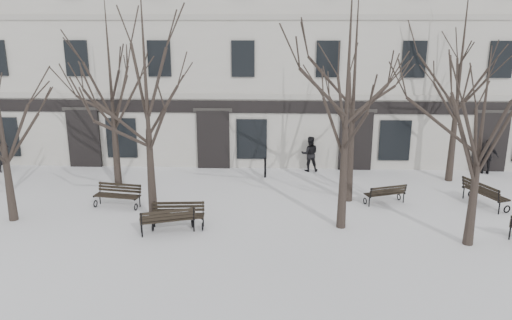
# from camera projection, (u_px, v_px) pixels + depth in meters

# --- Properties ---
(ground) EXTENTS (100.00, 100.00, 0.00)m
(ground) POSITION_uv_depth(u_px,v_px,m) (287.00, 234.00, 17.31)
(ground) COLOR white
(ground) RESTS_ON ground
(building) EXTENTS (40.40, 10.20, 11.40)m
(building) POSITION_uv_depth(u_px,v_px,m) (284.00, 50.00, 28.30)
(building) COLOR beige
(building) RESTS_ON ground
(tree_1) EXTENTS (5.81, 5.81, 8.30)m
(tree_1) POSITION_uv_depth(u_px,v_px,m) (146.00, 80.00, 16.88)
(tree_1) COLOR black
(tree_1) RESTS_ON ground
(tree_2) EXTENTS (5.99, 5.99, 8.56)m
(tree_2) POSITION_uv_depth(u_px,v_px,m) (348.00, 77.00, 16.42)
(tree_2) COLOR black
(tree_2) RESTS_ON ground
(tree_3) EXTENTS (4.49, 4.49, 6.42)m
(tree_3) POSITION_uv_depth(u_px,v_px,m) (482.00, 125.00, 15.42)
(tree_3) COLOR black
(tree_3) RESTS_ON ground
(tree_4) EXTENTS (5.66, 5.66, 8.09)m
(tree_4) POSITION_uv_depth(u_px,v_px,m) (110.00, 72.00, 21.11)
(tree_4) COLOR black
(tree_4) RESTS_ON ground
(tree_5) EXTENTS (5.80, 5.80, 8.29)m
(tree_5) POSITION_uv_depth(u_px,v_px,m) (355.00, 73.00, 19.13)
(tree_5) COLOR black
(tree_5) RESTS_ON ground
(tree_6) EXTENTS (6.23, 6.23, 8.90)m
(tree_6) POSITION_uv_depth(u_px,v_px,m) (462.00, 58.00, 21.59)
(tree_6) COLOR black
(tree_6) RESTS_ON ground
(bench_0) EXTENTS (1.88, 0.81, 0.93)m
(bench_0) POSITION_uv_depth(u_px,v_px,m) (178.00, 215.00, 17.65)
(bench_0) COLOR black
(bench_0) RESTS_ON ground
(bench_1) EXTENTS (1.97, 1.23, 0.94)m
(bench_1) POSITION_uv_depth(u_px,v_px,m) (167.00, 219.00, 17.23)
(bench_1) COLOR black
(bench_1) RESTS_ON ground
(bench_3) EXTENTS (1.89, 0.95, 0.92)m
(bench_3) POSITION_uv_depth(u_px,v_px,m) (118.00, 195.00, 19.71)
(bench_3) COLOR black
(bench_3) RESTS_ON ground
(bench_4) EXTENTS (1.73, 1.11, 0.83)m
(bench_4) POSITION_uv_depth(u_px,v_px,m) (386.00, 193.00, 20.01)
(bench_4) COLOR black
(bench_4) RESTS_ON ground
(bench_5) EXTENTS (1.40, 2.09, 1.00)m
(bench_5) POSITION_uv_depth(u_px,v_px,m) (484.00, 193.00, 19.78)
(bench_5) COLOR black
(bench_5) RESTS_ON ground
(bollard_a) EXTENTS (0.12, 0.12, 0.96)m
(bollard_a) POSITION_uv_depth(u_px,v_px,m) (265.00, 167.00, 23.40)
(bollard_a) COLOR black
(bollard_a) RESTS_ON ground
(bollard_b) EXTENTS (0.14, 0.14, 1.12)m
(bollard_b) POSITION_uv_depth(u_px,v_px,m) (352.00, 163.00, 23.75)
(bollard_b) COLOR black
(bollard_b) RESTS_ON ground
(pedestrian_a) EXTENTS (0.78, 0.77, 1.81)m
(pedestrian_a) POSITION_uv_depth(u_px,v_px,m) (5.00, 171.00, 24.46)
(pedestrian_a) COLOR black
(pedestrian_a) RESTS_ON ground
(pedestrian_b) EXTENTS (0.86, 0.68, 1.74)m
(pedestrian_b) POSITION_uv_depth(u_px,v_px,m) (309.00, 171.00, 24.55)
(pedestrian_b) COLOR black
(pedestrian_b) RESTS_ON ground
(pedestrian_c) EXTENTS (1.06, 0.66, 1.68)m
(pedestrian_c) POSITION_uv_depth(u_px,v_px,m) (485.00, 174.00, 24.13)
(pedestrian_c) COLOR black
(pedestrian_c) RESTS_ON ground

